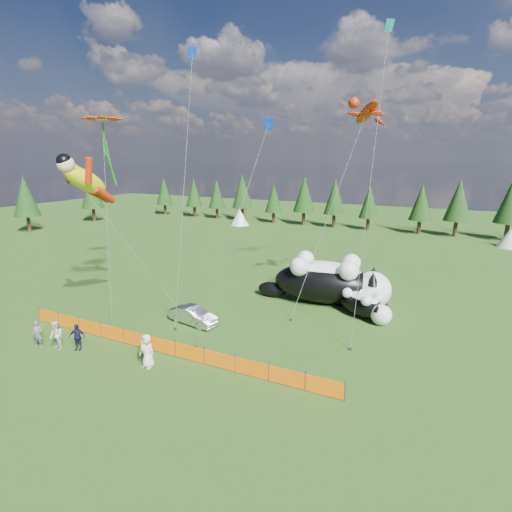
{
  "coord_description": "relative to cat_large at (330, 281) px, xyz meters",
  "views": [
    {
      "loc": [
        14.66,
        -20.09,
        11.42
      ],
      "look_at": [
        2.82,
        4.0,
        4.76
      ],
      "focal_mm": 28.0,
      "sensor_mm": 36.0,
      "label": 1
    }
  ],
  "objects": [
    {
      "name": "superhero_kite",
      "position": [
        -14.75,
        -10.02,
        8.02
      ],
      "size": [
        7.28,
        5.68,
        12.68
      ],
      "color": "yellow",
      "rests_on": "ground"
    },
    {
      "name": "cat_large",
      "position": [
        0.0,
        0.0,
        0.0
      ],
      "size": [
        10.75,
        4.87,
        3.89
      ],
      "rotation": [
        0.0,
        0.0,
        0.14
      ],
      "color": "black",
      "rests_on": "ground"
    },
    {
      "name": "gecko_kite",
      "position": [
        1.66,
        1.99,
        12.8
      ],
      "size": [
        5.68,
        9.78,
        16.46
      ],
      "color": "red",
      "rests_on": "ground"
    },
    {
      "name": "car",
      "position": [
        -7.38,
        -8.31,
        -1.24
      ],
      "size": [
        3.85,
        1.84,
        1.22
      ],
      "primitive_type": "imported",
      "rotation": [
        0.0,
        0.0,
        1.42
      ],
      "color": "silver",
      "rests_on": "ground"
    },
    {
      "name": "spectator_a",
      "position": [
        -13.92,
        -15.51,
        -0.98
      ],
      "size": [
        0.74,
        0.62,
        1.73
      ],
      "primitive_type": "imported",
      "rotation": [
        0.0,
        0.0,
        0.38
      ],
      "color": "slate",
      "rests_on": "ground"
    },
    {
      "name": "spectator_b",
      "position": [
        -12.6,
        -15.22,
        -0.93
      ],
      "size": [
        1.0,
        0.76,
        1.83
      ],
      "primitive_type": "imported",
      "rotation": [
        0.0,
        0.0,
        -0.3
      ],
      "color": "white",
      "rests_on": "ground"
    },
    {
      "name": "safety_fence",
      "position": [
        -6.55,
        -12.78,
        -1.34
      ],
      "size": [
        22.06,
        0.06,
        1.1
      ],
      "color": "#262626",
      "rests_on": "ground"
    },
    {
      "name": "diamond_kite_b",
      "position": [
        3.58,
        -2.85,
        15.97
      ],
      "size": [
        0.92,
        5.31,
        19.97
      ],
      "color": "#0B8E81",
      "rests_on": "ground"
    },
    {
      "name": "diamond_kite_a",
      "position": [
        -8.64,
        -5.63,
        15.55
      ],
      "size": [
        1.27,
        4.83,
        19.15
      ],
      "color": "#0C36BA",
      "rests_on": "ground"
    },
    {
      "name": "diamond_kite_c",
      "position": [
        -1.45,
        -9.39,
        10.63
      ],
      "size": [
        4.47,
        2.38,
        14.1
      ],
      "color": "#0C36BA",
      "rests_on": "ground"
    },
    {
      "name": "ground",
      "position": [
        -6.55,
        -9.78,
        -1.85
      ],
      "size": [
        160.0,
        160.0,
        0.0
      ],
      "primitive_type": "plane",
      "color": "#123309",
      "rests_on": "ground"
    },
    {
      "name": "spectator_c",
      "position": [
        -11.46,
        -14.66,
        -1.02
      ],
      "size": [
        1.09,
        0.89,
        1.66
      ],
      "primitive_type": "imported",
      "rotation": [
        0.0,
        0.0,
        0.48
      ],
      "color": "#16153B",
      "rests_on": "ground"
    },
    {
      "name": "cat_small",
      "position": [
        3.08,
        -1.72,
        -0.91
      ],
      "size": [
        4.87,
        3.86,
        1.98
      ],
      "rotation": [
        0.0,
        0.0,
        -0.58
      ],
      "color": "black",
      "rests_on": "ground"
    },
    {
      "name": "festival_tents",
      "position": [
        4.45,
        30.22,
        -0.45
      ],
      "size": [
        50.0,
        3.2,
        2.8
      ],
      "primitive_type": null,
      "color": "white",
      "rests_on": "ground"
    },
    {
      "name": "spectator_e",
      "position": [
        -6.25,
        -14.4,
        -0.87
      ],
      "size": [
        0.98,
        0.66,
        1.95
      ],
      "primitive_type": "imported",
      "rotation": [
        0.0,
        0.0,
        -0.05
      ],
      "color": "white",
      "rests_on": "ground"
    },
    {
      "name": "flower_kite",
      "position": [
        -16.59,
        -6.26,
        12.26
      ],
      "size": [
        6.42,
        6.98,
        15.81
      ],
      "color": "red",
      "rests_on": "ground"
    },
    {
      "name": "tree_line",
      "position": [
        -6.55,
        35.22,
        2.15
      ],
      "size": [
        90.0,
        4.0,
        8.0
      ],
      "primitive_type": null,
      "color": "black",
      "rests_on": "ground"
    }
  ]
}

